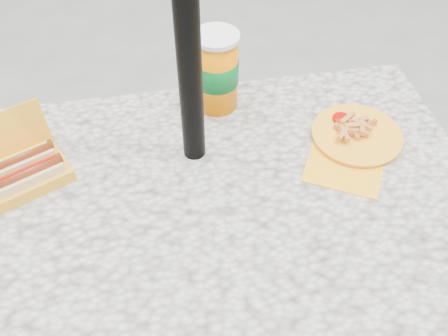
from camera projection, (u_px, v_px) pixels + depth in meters
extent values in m
cube|color=beige|center=(206.00, 213.00, 1.06)|extent=(1.20, 0.80, 0.05)
cylinder|color=black|center=(27.00, 236.00, 1.47)|extent=(0.07, 0.07, 0.70)
cylinder|color=black|center=(349.00, 190.00, 1.60)|extent=(0.07, 0.07, 0.70)
cylinder|color=black|center=(186.00, 15.00, 0.89)|extent=(0.05, 0.05, 2.20)
cube|color=#FFA81F|center=(28.00, 177.00, 1.08)|extent=(0.20, 0.17, 0.03)
cube|color=#FFA81F|center=(8.00, 135.00, 1.06)|extent=(0.17, 0.10, 0.11)
cube|color=#D7AF7F|center=(30.00, 179.00, 1.05)|extent=(0.14, 0.09, 0.04)
cylinder|color=#90350F|center=(27.00, 172.00, 1.03)|extent=(0.14, 0.08, 0.02)
cylinder|color=#9B0900|center=(26.00, 168.00, 1.03)|extent=(0.12, 0.06, 0.01)
cube|color=#D7AF7F|center=(22.00, 164.00, 1.08)|extent=(0.14, 0.09, 0.04)
cylinder|color=#90350F|center=(19.00, 157.00, 1.06)|extent=(0.14, 0.08, 0.02)
cylinder|color=gold|center=(18.00, 154.00, 1.05)|extent=(0.12, 0.06, 0.01)
cube|color=#FFAC18|center=(345.00, 164.00, 1.12)|extent=(0.23, 0.23, 0.00)
cylinder|color=#FFA81F|center=(357.00, 135.00, 1.17)|extent=(0.20, 0.20, 0.01)
cylinder|color=#FFA81F|center=(357.00, 134.00, 1.17)|extent=(0.21, 0.21, 0.01)
cube|color=orange|center=(344.00, 132.00, 1.15)|extent=(0.04, 0.05, 0.01)
cube|color=orange|center=(344.00, 133.00, 1.15)|extent=(0.01, 0.05, 0.01)
cube|color=orange|center=(356.00, 131.00, 1.16)|extent=(0.02, 0.05, 0.01)
cube|color=orange|center=(344.00, 129.00, 1.17)|extent=(0.04, 0.05, 0.01)
cube|color=orange|center=(362.00, 126.00, 1.16)|extent=(0.03, 0.05, 0.01)
cube|color=orange|center=(368.00, 126.00, 1.18)|extent=(0.05, 0.03, 0.01)
cube|color=orange|center=(353.00, 131.00, 1.15)|extent=(0.05, 0.02, 0.01)
cube|color=orange|center=(349.00, 130.00, 1.17)|extent=(0.05, 0.01, 0.01)
cube|color=orange|center=(355.00, 125.00, 1.16)|extent=(0.05, 0.02, 0.01)
cube|color=orange|center=(358.00, 121.00, 1.18)|extent=(0.05, 0.02, 0.01)
cube|color=orange|center=(362.00, 125.00, 1.16)|extent=(0.04, 0.05, 0.01)
cube|color=orange|center=(358.00, 132.00, 1.16)|extent=(0.05, 0.03, 0.01)
cube|color=orange|center=(347.00, 118.00, 1.18)|extent=(0.05, 0.04, 0.01)
ellipsoid|color=#9B0900|center=(342.00, 118.00, 1.20)|extent=(0.04, 0.04, 0.01)
cube|color=#B43B23|center=(362.00, 126.00, 1.16)|extent=(0.09, 0.04, 0.00)
cylinder|color=orange|center=(217.00, 73.00, 1.19)|extent=(0.10, 0.10, 0.19)
cylinder|color=#055F1F|center=(217.00, 71.00, 1.19)|extent=(0.11, 0.11, 0.06)
cylinder|color=white|center=(216.00, 37.00, 1.12)|extent=(0.11, 0.11, 0.01)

